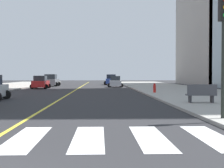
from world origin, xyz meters
TOP-DOWN VIEW (x-y plane):
  - sidewalk_kerb_east at (12.20, 20.00)m, footprint 10.00×120.00m
  - lane_divider_paint at (0.00, 40.00)m, footprint 0.16×80.00m
  - car_silver_nearest at (5.30, 44.21)m, footprint 2.43×3.82m
  - car_blue_second at (5.03, 55.81)m, footprint 2.78×4.41m
  - car_red_fourth at (-5.07, 39.21)m, footprint 2.47×3.94m
  - car_gray_fifth at (-5.12, 48.87)m, footprint 2.82×4.45m
  - traffic_light_near_corner at (7.81, 7.07)m, footprint 0.36×0.41m
  - park_bench at (9.16, 14.15)m, footprint 1.81×0.60m
  - fire_hydrant at (8.27, 25.99)m, footprint 0.26×0.26m

SIDE VIEW (x-z plane):
  - lane_divider_paint at x=0.00m, z-range 0.00..0.01m
  - sidewalk_kerb_east at x=12.20m, z-range 0.00..0.15m
  - fire_hydrant at x=8.27m, z-range 0.13..1.02m
  - park_bench at x=9.16m, z-range 0.13..1.25m
  - car_silver_nearest at x=5.30m, z-range -0.05..1.63m
  - car_red_fourth at x=-5.07m, z-range -0.06..1.70m
  - car_blue_second at x=5.03m, z-range -0.06..1.89m
  - car_gray_fifth at x=-5.12m, z-range -0.06..1.91m
  - traffic_light_near_corner at x=7.81m, z-range 1.12..5.89m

